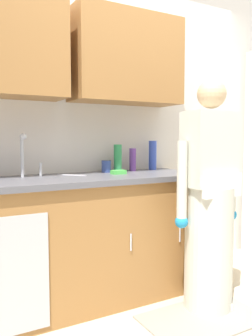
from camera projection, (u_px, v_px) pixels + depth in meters
ground_plane at (196, 327)px, 2.26m from camera, size 9.00×9.00×0.00m
kitchen_wall_with_uppers at (108, 107)px, 2.93m from camera, size 4.80×0.44×2.70m
counter_cabinet at (76, 243)px, 2.56m from camera, size 1.90×0.62×0.90m
countertop at (76, 179)px, 2.52m from camera, size 1.96×0.66×0.04m
sink at (33, 181)px, 2.38m from camera, size 0.50×0.36×0.35m
person_at_sink at (209, 213)px, 2.47m from camera, size 0.55×0.34×1.62m
floor_mat at (203, 318)px, 2.35m from camera, size 0.80×0.50×0.01m
bottle_water_tall at (153, 155)px, 3.08m from camera, size 0.07×0.07×0.25m
bottle_soap at (118, 158)px, 2.87m from camera, size 0.07×0.07×0.23m
bottle_water_short at (133, 160)px, 2.96m from camera, size 0.06×0.06×0.19m
cup_by_sink at (106, 166)px, 2.84m from camera, size 0.08×0.08×0.10m
knife_on_counter at (72, 175)px, 2.62m from camera, size 0.17×0.20×0.01m
sponge at (118, 172)px, 2.71m from camera, size 0.11×0.07×0.03m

